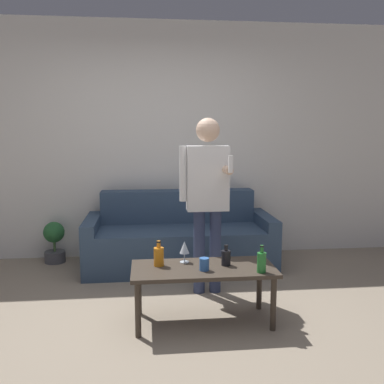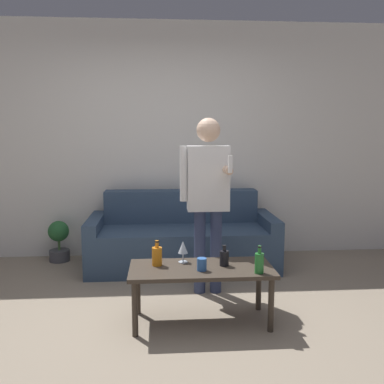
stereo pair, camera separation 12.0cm
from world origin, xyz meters
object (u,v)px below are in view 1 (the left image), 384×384
object	(u,v)px
person_standing_front	(207,190)
coffee_table	(203,273)
couch	(180,240)
bottle_orange	(262,262)

from	to	relation	value
person_standing_front	coffee_table	bearing A→B (deg)	-100.65
couch	bottle_orange	size ratio (longest dim) A/B	9.79
bottle_orange	person_standing_front	bearing A→B (deg)	110.66
coffee_table	bottle_orange	xyz separation A→B (m)	(0.41, -0.17, 0.13)
coffee_table	couch	bearing A→B (deg)	92.84
bottle_orange	couch	bearing A→B (deg)	106.82
couch	coffee_table	distance (m)	1.42
bottle_orange	coffee_table	bearing A→B (deg)	157.78
bottle_orange	person_standing_front	size ratio (longest dim) A/B	0.13
coffee_table	bottle_orange	size ratio (longest dim) A/B	5.35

